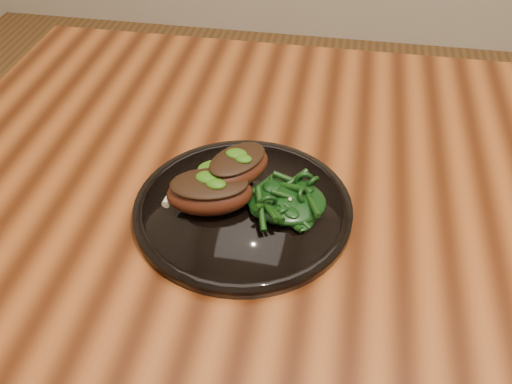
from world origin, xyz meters
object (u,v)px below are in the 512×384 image
(lamb_chop_front, at_px, (209,192))
(greens_heap, at_px, (287,197))
(desk, at_px, (471,243))
(plate, at_px, (243,208))

(lamb_chop_front, height_order, greens_heap, lamb_chop_front)
(desk, xyz_separation_m, plate, (-0.31, -0.08, 0.09))
(desk, bearing_deg, lamb_chop_front, -165.39)
(desk, relative_size, plate, 5.70)
(greens_heap, bearing_deg, plate, -174.81)
(plate, xyz_separation_m, greens_heap, (0.06, 0.01, 0.02))
(lamb_chop_front, distance_m, greens_heap, 0.10)
(desk, distance_m, greens_heap, 0.29)
(desk, xyz_separation_m, greens_heap, (-0.26, -0.08, 0.12))
(lamb_chop_front, bearing_deg, greens_heap, 8.86)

